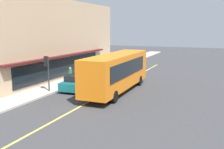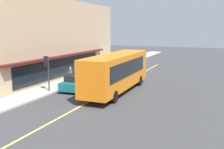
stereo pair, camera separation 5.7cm
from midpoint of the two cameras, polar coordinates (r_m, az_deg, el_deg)
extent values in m
plane|color=#38383A|center=(26.68, 0.92, -2.71)|extent=(120.00, 120.00, 0.00)
cube|color=#B2ADA3|center=(29.15, -9.28, -1.61)|extent=(80.00, 2.64, 0.15)
cube|color=#D8D14C|center=(26.68, 0.92, -2.71)|extent=(36.00, 0.16, 0.01)
cube|color=tan|center=(33.27, -17.61, 7.21)|extent=(26.96, 9.84, 9.05)
cube|color=#4C1919|center=(30.31, -9.94, 4.03)|extent=(18.87, 0.70, 0.20)
cube|color=black|center=(30.59, -10.21, 1.62)|extent=(16.17, 0.08, 2.00)
cube|color=orange|center=(24.34, 1.17, 0.85)|extent=(11.02, 2.59, 3.00)
cube|color=black|center=(29.39, 5.02, 3.09)|extent=(0.14, 2.10, 1.80)
cube|color=black|center=(24.50, -1.85, 1.75)|extent=(8.80, 0.13, 1.32)
cube|color=black|center=(23.58, 3.79, 1.42)|extent=(8.80, 0.13, 1.32)
cube|color=#0CF259|center=(29.37, 5.09, 4.83)|extent=(0.09, 1.90, 0.36)
cube|color=#2D2D33|center=(29.72, 5.03, 0.03)|extent=(0.18, 2.40, 0.40)
cylinder|color=black|center=(28.24, 1.61, -0.97)|extent=(1.00, 0.31, 1.00)
cylinder|color=black|center=(27.53, 6.01, -1.31)|extent=(1.00, 0.31, 1.00)
cylinder|color=black|center=(21.95, -4.94, -4.20)|extent=(1.00, 0.31, 1.00)
cylinder|color=black|center=(21.04, 0.56, -4.78)|extent=(1.00, 0.31, 1.00)
cylinder|color=#2D2D33|center=(24.78, -13.40, 0.15)|extent=(0.12, 0.12, 3.20)
cube|color=black|center=(24.73, -13.88, 2.81)|extent=(0.30, 0.30, 0.90)
sphere|color=red|center=(24.80, -14.22, 3.44)|extent=(0.18, 0.18, 0.18)
sphere|color=orange|center=(24.83, -14.20, 2.82)|extent=(0.18, 0.18, 0.18)
sphere|color=green|center=(24.87, -14.17, 2.21)|extent=(0.18, 0.18, 0.18)
cube|color=#14666B|center=(25.64, -7.25, -1.96)|extent=(4.37, 1.98, 0.75)
cube|color=black|center=(25.39, -7.44, -0.59)|extent=(2.47, 1.61, 0.55)
cylinder|color=black|center=(27.30, -7.39, -1.82)|extent=(0.65, 0.25, 0.64)
cylinder|color=black|center=(26.59, -4.26, -2.08)|extent=(0.65, 0.25, 0.64)
cylinder|color=black|center=(24.89, -10.43, -3.06)|extent=(0.65, 0.25, 0.64)
cylinder|color=black|center=(24.10, -7.07, -3.39)|extent=(0.65, 0.25, 0.64)
cylinder|color=black|center=(35.63, -1.21, 1.48)|extent=(0.18, 0.18, 0.90)
cylinder|color=#594C47|center=(35.52, -1.21, 2.76)|extent=(0.34, 0.34, 0.71)
sphere|color=tan|center=(35.46, -1.22, 3.54)|extent=(0.25, 0.25, 0.25)
cylinder|color=black|center=(28.78, -8.84, -0.81)|extent=(0.18, 0.18, 0.77)
cylinder|color=#26723F|center=(28.66, -8.88, 0.55)|extent=(0.34, 0.34, 0.61)
sphere|color=tan|center=(28.60, -8.90, 1.37)|extent=(0.22, 0.22, 0.22)
camera|label=1|loc=(0.03, -89.93, 0.01)|focal=42.59mm
camera|label=2|loc=(0.03, 90.07, -0.01)|focal=42.59mm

